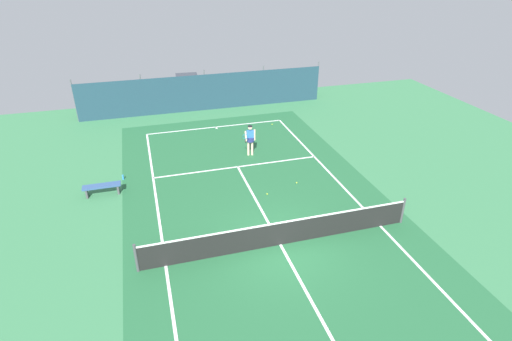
# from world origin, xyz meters

# --- Properties ---
(ground_plane) EXTENTS (36.00, 36.00, 0.00)m
(ground_plane) POSITION_xyz_m (0.00, 0.00, 0.00)
(ground_plane) COLOR #387A4C
(court_surface) EXTENTS (11.02, 26.60, 0.01)m
(court_surface) POSITION_xyz_m (0.00, 0.00, 0.00)
(court_surface) COLOR #236038
(court_surface) RESTS_ON ground
(tennis_net) EXTENTS (10.12, 0.10, 1.10)m
(tennis_net) POSITION_xyz_m (0.00, 0.00, 0.51)
(tennis_net) COLOR black
(tennis_net) RESTS_ON ground
(back_fence) EXTENTS (16.30, 0.98, 2.70)m
(back_fence) POSITION_xyz_m (-0.00, 15.69, 0.67)
(back_fence) COLOR #1E3D4C
(back_fence) RESTS_ON ground
(tennis_player) EXTENTS (0.78, 0.70, 1.64)m
(tennis_player) POSITION_xyz_m (0.96, 7.54, 0.96)
(tennis_player) COLOR beige
(tennis_player) RESTS_ON ground
(tennis_ball_near_player) EXTENTS (0.07, 0.07, 0.07)m
(tennis_ball_near_player) POSITION_xyz_m (0.60, 3.47, 0.03)
(tennis_ball_near_player) COLOR #CCDB33
(tennis_ball_near_player) RESTS_ON ground
(tennis_ball_midcourt) EXTENTS (0.07, 0.07, 0.07)m
(tennis_ball_midcourt) POSITION_xyz_m (2.21, 4.05, 0.03)
(tennis_ball_midcourt) COLOR #CCDB33
(tennis_ball_midcourt) RESTS_ON ground
(tennis_ball_by_sideline) EXTENTS (0.07, 0.07, 0.07)m
(tennis_ball_by_sideline) POSITION_xyz_m (3.42, 11.31, 0.03)
(tennis_ball_by_sideline) COLOR #CCDB33
(tennis_ball_by_sideline) RESTS_ON ground
(parked_car) EXTENTS (2.24, 4.32, 1.68)m
(parked_car) POSITION_xyz_m (-0.82, 17.94, 0.84)
(parked_car) COLOR navy
(parked_car) RESTS_ON ground
(courtside_bench) EXTENTS (1.60, 0.40, 0.49)m
(courtside_bench) POSITION_xyz_m (-6.31, 5.49, 0.37)
(courtside_bench) COLOR #335184
(courtside_bench) RESTS_ON ground
(water_bottle) EXTENTS (0.08, 0.08, 0.24)m
(water_bottle) POSITION_xyz_m (-5.46, 6.66, 0.12)
(water_bottle) COLOR #338CD8
(water_bottle) RESTS_ON ground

